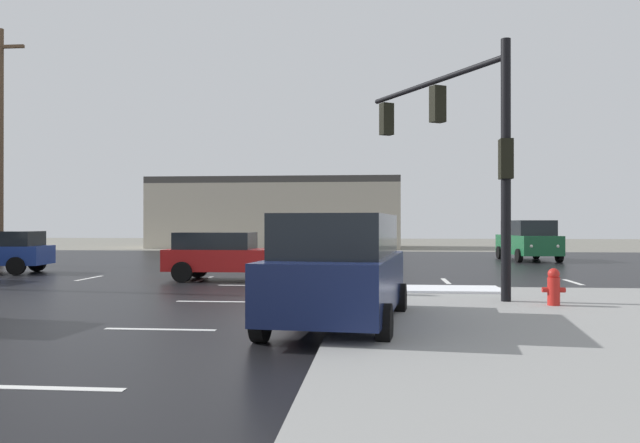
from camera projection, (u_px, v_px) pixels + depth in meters
The scene contains 11 objects.
ground_plane at pixel (263, 280), 21.13m from camera, with size 120.00×120.00×0.00m, color slate.
road_asphalt at pixel (263, 280), 21.13m from camera, with size 44.00×44.00×0.02m, color black.
snow_strip_curbside at pixel (423, 289), 16.69m from camera, with size 4.00×1.60×0.06m, color white.
lane_markings at pixel (293, 284), 19.65m from camera, with size 36.15×36.15×0.01m.
traffic_signal_mast at pixel (461, 134), 15.79m from camera, with size 3.10×5.27×5.91m.
fire_hydrant at pixel (554, 287), 13.57m from camera, with size 0.48×0.26×0.79m.
strip_building_background at pixel (278, 213), 50.94m from camera, with size 19.25×8.00×5.44m.
suv_navy at pixel (339, 268), 11.40m from camera, with size 2.58×4.98×2.03m.
suv_green at pixel (528, 239), 32.24m from camera, with size 2.53×4.97×2.03m.
sedan_red at pixel (231, 255), 20.92m from camera, with size 4.54×2.03×1.58m.
utility_pole_far at pixel (0, 142), 28.27m from camera, with size 2.20×0.28×10.56m.
Camera 1 is at (3.83, -20.88, 1.88)m, focal length 35.71 mm.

